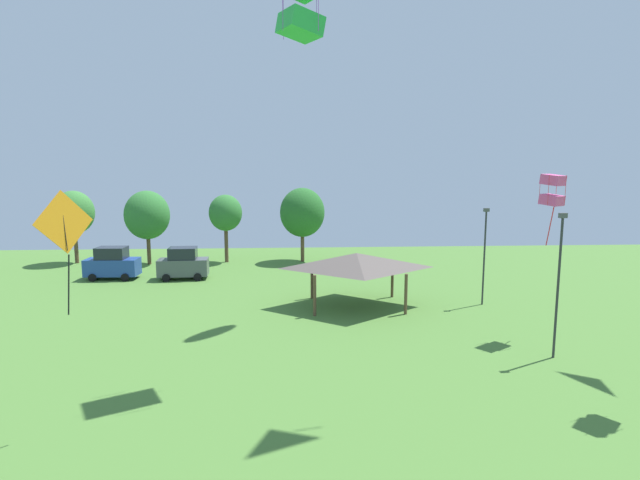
% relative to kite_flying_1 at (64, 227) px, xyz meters
% --- Properties ---
extents(kite_flying_1, '(1.20, 1.79, 4.27)m').
position_rel_kite_flying_1_xyz_m(kite_flying_1, '(0.00, 0.00, 0.00)').
color(kite_flying_1, orange).
extents(kite_flying_2, '(1.38, 1.40, 3.88)m').
position_rel_kite_flying_1_xyz_m(kite_flying_2, '(21.52, 9.11, 0.76)').
color(kite_flying_2, '#E54C93').
extents(kite_flying_5, '(2.23, 2.17, 2.86)m').
position_rel_kite_flying_1_xyz_m(kite_flying_5, '(8.00, 5.67, 8.90)').
color(kite_flying_5, green).
extents(parked_car_leftmost, '(4.30, 2.11, 2.70)m').
position_rel_kite_flying_1_xyz_m(parked_car_leftmost, '(-7.41, 24.79, -5.95)').
color(parked_car_leftmost, '#234299').
rests_on(parked_car_leftmost, ground).
extents(parked_car_second_from_left, '(4.15, 2.22, 2.67)m').
position_rel_kite_flying_1_xyz_m(parked_car_second_from_left, '(-1.50, 24.43, -5.96)').
color(parked_car_second_from_left, '#4C5156').
rests_on(parked_car_second_from_left, ground).
extents(park_pavilion, '(7.46, 5.51, 3.60)m').
position_rel_kite_flying_1_xyz_m(park_pavilion, '(11.83, 15.47, -4.17)').
color(park_pavilion, brown).
rests_on(park_pavilion, ground).
extents(light_post_0, '(0.36, 0.20, 6.56)m').
position_rel_kite_flying_1_xyz_m(light_post_0, '(20.45, 15.32, -3.57)').
color(light_post_0, '#2D2D33').
rests_on(light_post_0, ground).
extents(light_post_1, '(0.36, 0.20, 7.10)m').
position_rel_kite_flying_1_xyz_m(light_post_1, '(20.29, 5.71, -3.29)').
color(light_post_1, '#2D2D33').
rests_on(light_post_1, ground).
extents(treeline_tree_0, '(3.79, 3.79, 7.04)m').
position_rel_kite_flying_1_xyz_m(treeline_tree_0, '(-13.40, 32.17, -2.31)').
color(treeline_tree_0, brown).
rests_on(treeline_tree_0, ground).
extents(treeline_tree_1, '(4.21, 4.21, 7.08)m').
position_rel_kite_flying_1_xyz_m(treeline_tree_1, '(-6.19, 31.19, -2.50)').
color(treeline_tree_1, brown).
rests_on(treeline_tree_1, ground).
extents(treeline_tree_2, '(3.21, 3.21, 6.64)m').
position_rel_kite_flying_1_xyz_m(treeline_tree_2, '(1.12, 31.92, -2.42)').
color(treeline_tree_2, brown).
rests_on(treeline_tree_2, ground).
extents(treeline_tree_3, '(4.38, 4.38, 7.28)m').
position_rel_kite_flying_1_xyz_m(treeline_tree_3, '(8.60, 31.88, -2.39)').
color(treeline_tree_3, brown).
rests_on(treeline_tree_3, ground).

